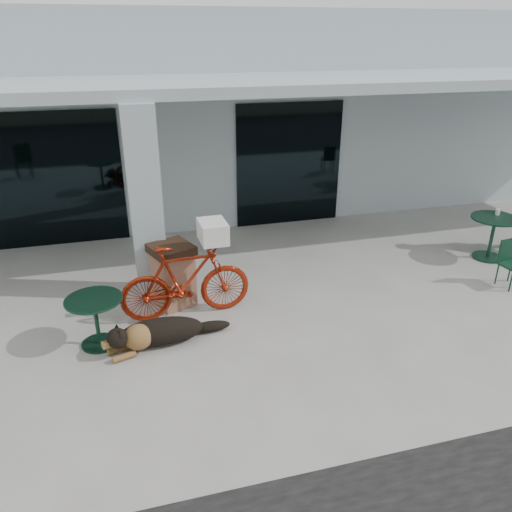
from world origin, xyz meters
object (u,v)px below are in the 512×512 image
object	(u,v)px
cafe_table_near	(97,322)
trash_receptacle	(173,275)
dog	(161,330)
bicycle	(186,281)
cafe_table_far	(492,238)

from	to	relation	value
cafe_table_near	trash_receptacle	xyz separation A→B (m)	(1.17, 0.88, 0.15)
dog	bicycle	bearing A→B (deg)	39.25
dog	trash_receptacle	size ratio (longest dim) A/B	1.31
bicycle	cafe_table_far	world-z (taller)	bicycle
dog	cafe_table_near	size ratio (longest dim) A/B	1.73
cafe_table_far	trash_receptacle	size ratio (longest dim) A/B	0.86
dog	cafe_table_far	bearing A→B (deg)	-5.70
dog	cafe_table_near	world-z (taller)	cafe_table_near
cafe_table_near	bicycle	bearing A→B (deg)	19.61
cafe_table_far	trash_receptacle	distance (m)	6.15
cafe_table_near	cafe_table_far	xyz separation A→B (m)	(7.31, 1.08, 0.05)
cafe_table_near	cafe_table_far	bearing A→B (deg)	8.42
dog	cafe_table_far	distance (m)	6.59
bicycle	cafe_table_far	distance (m)	6.03
trash_receptacle	cafe_table_far	bearing A→B (deg)	1.86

